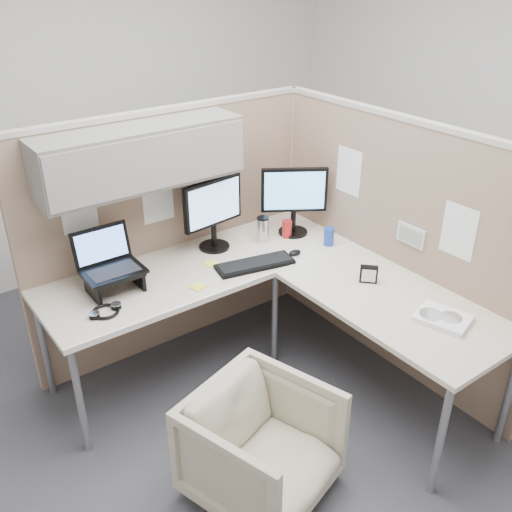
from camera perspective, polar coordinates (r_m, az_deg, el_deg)
ground at (r=3.64m, az=1.10°, el=-13.90°), size 4.50×4.50×0.00m
partition_back at (r=3.56m, az=-9.70°, el=5.63°), size 2.00×0.36×1.63m
partition_right at (r=3.67m, az=13.12°, el=1.15°), size 0.07×2.03×1.63m
desk at (r=3.37m, az=1.59°, el=-3.13°), size 2.00×1.98×0.73m
office_chair at (r=2.92m, az=0.60°, el=-18.15°), size 0.77×0.74×0.65m
monitor_left at (r=3.62m, az=-4.31°, el=4.73°), size 0.44×0.20×0.47m
monitor_right at (r=3.82m, az=3.83°, el=6.03°), size 0.39×0.27×0.47m
laptop_station at (r=3.31m, az=-14.30°, el=-1.21°), size 0.33×0.28×0.35m
keyboard at (r=3.50m, az=-0.11°, el=-0.84°), size 0.51×0.26×0.02m
mouse at (r=3.64m, az=3.90°, el=0.35°), size 0.09×0.06×0.03m
travel_mug at (r=3.78m, az=0.69°, el=2.71°), size 0.08×0.08×0.17m
soda_can_green at (r=3.77m, az=7.30°, el=1.96°), size 0.07×0.07×0.12m
soda_can_silver at (r=3.85m, az=3.12°, el=2.72°), size 0.07×0.07×0.12m
sticky_note_d at (r=3.53m, az=-4.47°, el=-0.78°), size 0.09×0.09×0.01m
sticky_note_a at (r=3.30m, az=-5.83°, el=-3.09°), size 0.09×0.09×0.01m
headphones at (r=3.15m, az=-14.82°, el=-5.36°), size 0.19×0.17×0.03m
paper_stack at (r=3.14m, az=18.17°, el=-5.94°), size 0.28×0.32×0.03m
desk_clock at (r=3.37m, az=11.20°, el=-1.80°), size 0.10×0.10×0.10m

